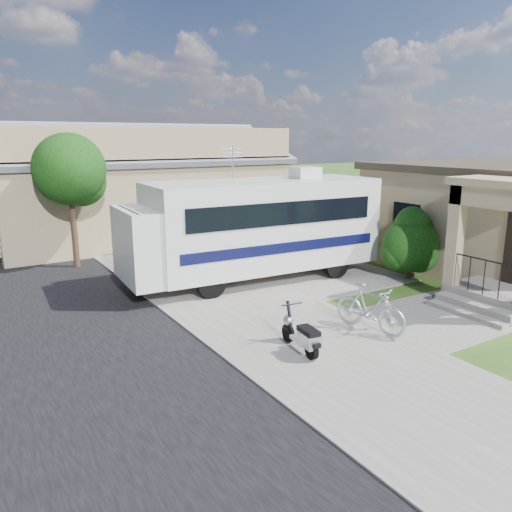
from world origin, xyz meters
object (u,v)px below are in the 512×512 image
motorhome (255,225)px  shrub (410,242)px  scooter (302,335)px  bicycle (370,311)px  garden_hose (439,300)px

motorhome → shrub: bearing=-26.4°
shrub → motorhome: bearing=150.4°
motorhome → scooter: motorhome is taller
bicycle → scooter: bearing=169.8°
motorhome → bicycle: (-0.08, -5.16, -1.21)m
shrub → scooter: 7.02m
shrub → garden_hose: (-1.20, -2.15, -1.11)m
motorhome → garden_hose: 5.78m
bicycle → garden_hose: 3.25m
shrub → bicycle: bearing=-148.0°
shrub → scooter: size_ratio=1.65×
shrub → garden_hose: bearing=-119.1°
scooter → bicycle: size_ratio=0.77×
bicycle → garden_hose: (3.16, 0.58, -0.47)m
motorhome → shrub: (4.28, -2.43, -0.57)m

